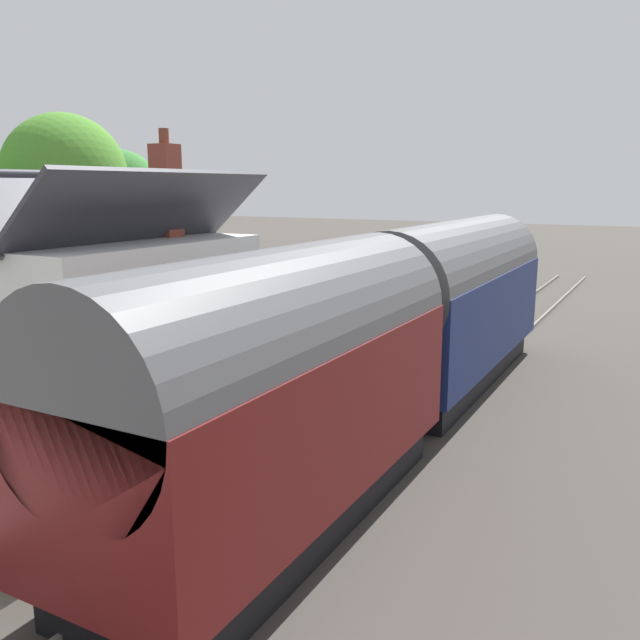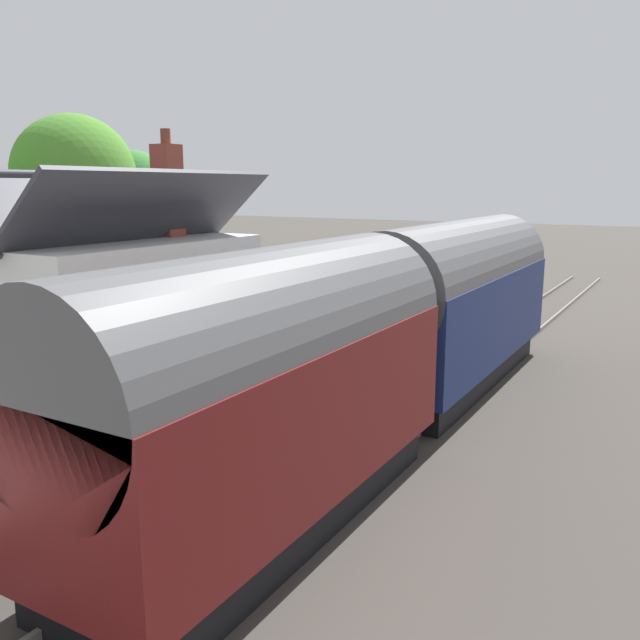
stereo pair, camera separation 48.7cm
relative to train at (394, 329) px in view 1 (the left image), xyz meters
name	(u,v)px [view 1 (the left image)]	position (x,y,z in m)	size (l,w,h in m)	color
ground_plane	(373,408)	(1.01, 0.90, -2.21)	(160.00, 160.00, 0.00)	#423D38
platform	(240,367)	(1.01, 4.76, -1.72)	(32.00, 5.72, 0.98)	gray
platform_edge_coping	(329,362)	(1.01, 2.08, -1.23)	(32.00, 0.36, 0.02)	beige
rail_near	(438,416)	(1.01, -0.72, -2.14)	(52.00, 0.08, 0.14)	gray
rail_far	(380,406)	(1.01, 0.72, -2.14)	(52.00, 0.08, 0.14)	gray
train	(394,329)	(0.00, 0.00, 0.00)	(17.36, 2.73, 4.32)	black
station_building	(127,301)	(-1.82, 5.83, 0.42)	(6.66, 3.48, 5.56)	white
bench_near_building	(376,293)	(8.60, 4.15, -0.76)	(1.42, 0.49, 0.88)	teal
bench_mid_platform	(409,280)	(12.12, 4.23, -0.76)	(1.40, 0.44, 0.88)	teal
planter_edge_far	(331,336)	(2.37, 2.73, -0.92)	(0.75, 0.32, 0.66)	black
planter_by_door	(383,281)	(11.66, 5.16, -0.79)	(0.61, 0.61, 0.80)	gray
station_sign_board	(392,282)	(6.79, 2.82, -0.05)	(0.96, 0.06, 1.57)	black
tree_far_left	(66,175)	(3.29, 13.39, 3.33)	(4.36, 3.79, 7.61)	#4C3828
tree_far_right	(122,193)	(9.77, 17.28, 2.66)	(3.57, 3.36, 6.79)	#4C3828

